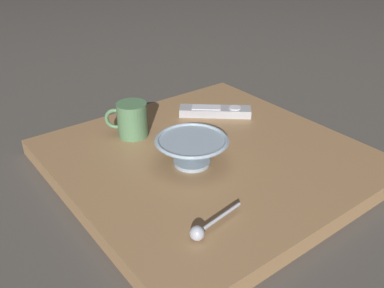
{
  "coord_description": "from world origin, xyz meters",
  "views": [
    {
      "loc": [
        0.51,
        0.61,
        0.5
      ],
      "look_at": [
        0.03,
        -0.03,
        0.06
      ],
      "focal_mm": 39.01,
      "sensor_mm": 36.0,
      "label": 1
    }
  ],
  "objects_px": {
    "teaspoon": "(202,230)",
    "cereal_bowl": "(192,149)",
    "tv_remote_near": "(215,111)",
    "coffee_mug": "(131,120)"
  },
  "relations": [
    {
      "from": "tv_remote_near",
      "to": "cereal_bowl",
      "type": "bearing_deg",
      "value": 38.39
    },
    {
      "from": "teaspoon",
      "to": "tv_remote_near",
      "type": "bearing_deg",
      "value": -132.84
    },
    {
      "from": "coffee_mug",
      "to": "cereal_bowl",
      "type": "bearing_deg",
      "value": 100.76
    },
    {
      "from": "cereal_bowl",
      "to": "coffee_mug",
      "type": "xyz_separation_m",
      "value": [
        0.04,
        -0.19,
        0.01
      ]
    },
    {
      "from": "teaspoon",
      "to": "tv_remote_near",
      "type": "relative_size",
      "value": 0.71
    },
    {
      "from": "tv_remote_near",
      "to": "coffee_mug",
      "type": "bearing_deg",
      "value": -8.23
    },
    {
      "from": "cereal_bowl",
      "to": "teaspoon",
      "type": "height_order",
      "value": "cereal_bowl"
    },
    {
      "from": "cereal_bowl",
      "to": "coffee_mug",
      "type": "height_order",
      "value": "coffee_mug"
    },
    {
      "from": "teaspoon",
      "to": "cereal_bowl",
      "type": "bearing_deg",
      "value": -123.31
    },
    {
      "from": "coffee_mug",
      "to": "teaspoon",
      "type": "relative_size",
      "value": 0.74
    }
  ]
}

